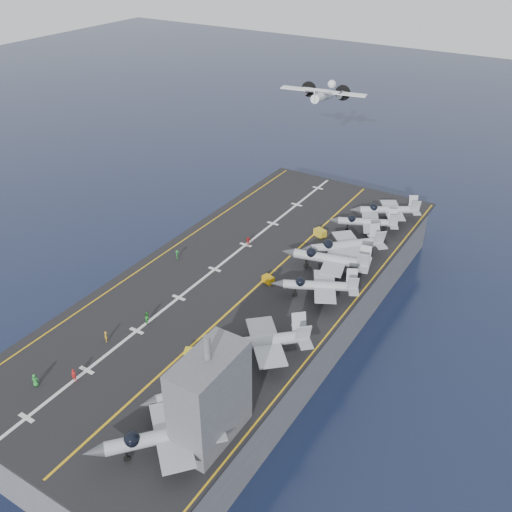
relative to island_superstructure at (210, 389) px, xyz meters
The scene contains 26 objects.
ground 38.02m from the island_superstructure, 116.57° to the left, with size 500.00×500.00×0.00m, color #142135.
hull 35.94m from the island_superstructure, 116.57° to the left, with size 36.00×90.00×10.00m, color #56595E.
flight_deck 34.41m from the island_superstructure, 116.57° to the left, with size 38.00×92.00×0.40m, color black.
foul_line 33.17m from the island_superstructure, 111.80° to the left, with size 0.35×90.00×0.02m, color gold.
landing_centerline 37.38m from the island_superstructure, 124.99° to the left, with size 0.50×90.00×0.02m, color silver.
deck_edge_port 44.50m from the island_superstructure, 136.85° to the left, with size 0.25×90.00×0.02m, color gold.
deck_edge_stbd 31.12m from the island_superstructure, 83.35° to the left, with size 0.25×90.00×0.02m, color gold.
island_superstructure is the anchor object (origin of this frame).
fighter_jet_0 7.47m from the island_superstructure, 123.00° to the right, with size 18.38×18.86×5.50m, color gray, non-canonical shape.
fighter_jet_1 7.78m from the island_superstructure, 139.85° to the left, with size 15.17×16.31×4.71m, color #9AA2AC, non-canonical shape.
fighter_jet_2 15.82m from the island_superstructure, 99.69° to the left, with size 19.32×19.01×5.65m, color #A3ACB3, non-canonical shape.
fighter_jet_4 32.55m from the island_superstructure, 93.23° to the left, with size 16.79×14.82×4.88m, color gray, non-canonical shape.
fighter_jet_5 40.51m from the island_superstructure, 95.23° to the left, with size 17.46×13.70×5.36m, color #9BA1AA, non-canonical shape.
fighter_jet_6 46.08m from the island_superstructure, 94.16° to the left, with size 18.56×18.49×5.46m, color #8E949C, non-canonical shape.
fighter_jet_7 56.98m from the island_superstructure, 93.89° to the left, with size 15.84×13.72×4.62m, color #9AA4AB, non-canonical shape.
fighter_jet_8 63.89m from the island_superstructure, 91.93° to the left, with size 16.63×15.18×4.81m, color #8E959C, non-canonical shape.
tow_cart_a 16.07m from the island_superstructure, 137.07° to the left, with size 2.26×1.91×1.15m, color gold, non-canonical shape.
tow_cart_b 34.07m from the island_superstructure, 109.31° to the left, with size 2.19×1.74×1.15m, color #C08D0B, non-canonical shape.
tow_cart_c 52.04m from the island_superstructure, 102.05° to the left, with size 2.64×2.18×1.36m, color gold, non-canonical shape.
crew_0 25.97m from the island_superstructure, 167.23° to the right, with size 1.35×1.25×1.88m, color #268C33.
crew_1 24.73m from the island_superstructure, 165.66° to the left, with size 1.23×1.23×1.74m, color gold.
crew_2 25.22m from the island_superstructure, 149.21° to the left, with size 1.28×1.42×1.97m, color green.
crew_3 41.66m from the island_superstructure, 134.34° to the left, with size 1.09×1.21×1.68m, color #1F852F.
crew_4 45.41m from the island_superstructure, 117.09° to the left, with size 1.38×1.29×1.92m, color #B21919.
crew_6 21.96m from the island_superstructure, behind, with size 1.33×1.08×1.91m, color #B21919.
transport_plane 86.90m from the island_superstructure, 108.12° to the left, with size 22.00×16.76×4.73m, color silver, non-canonical shape.
Camera 1 is at (44.30, -67.12, 64.04)m, focal length 40.00 mm.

